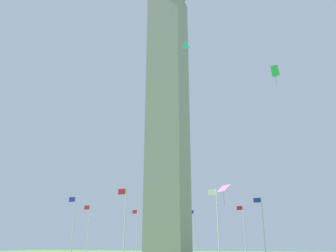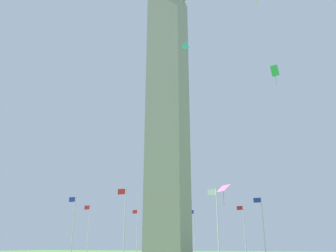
% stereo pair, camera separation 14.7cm
% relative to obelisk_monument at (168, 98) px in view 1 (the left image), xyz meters
% --- Properties ---
extents(obelisk_monument, '(5.71, 5.71, 51.92)m').
position_rel_obelisk_monument_xyz_m(obelisk_monument, '(0.00, 0.00, 0.00)').
color(obelisk_monument, gray).
rests_on(obelisk_monument, ground).
extents(flagpole_n, '(1.12, 0.14, 9.00)m').
position_rel_obelisk_monument_xyz_m(flagpole_n, '(13.77, 0.00, -21.06)').
color(flagpole_n, silver).
rests_on(flagpole_n, ground).
extents(flagpole_ne, '(1.12, 0.14, 9.00)m').
position_rel_obelisk_monument_xyz_m(flagpole_ne, '(9.75, 9.70, -21.06)').
color(flagpole_ne, silver).
rests_on(flagpole_ne, ground).
extents(flagpole_e, '(1.12, 0.14, 9.00)m').
position_rel_obelisk_monument_xyz_m(flagpole_e, '(0.05, 13.71, -21.06)').
color(flagpole_e, silver).
rests_on(flagpole_e, ground).
extents(flagpole_se, '(1.12, 0.14, 9.00)m').
position_rel_obelisk_monument_xyz_m(flagpole_se, '(-9.64, 9.70, -21.06)').
color(flagpole_se, silver).
rests_on(flagpole_se, ground).
extents(flagpole_s, '(1.12, 0.14, 9.00)m').
position_rel_obelisk_monument_xyz_m(flagpole_s, '(-13.66, 0.00, -21.06)').
color(flagpole_s, silver).
rests_on(flagpole_s, ground).
extents(flagpole_sw, '(1.12, 0.14, 9.00)m').
position_rel_obelisk_monument_xyz_m(flagpole_sw, '(-9.64, -9.70, -21.06)').
color(flagpole_sw, silver).
rests_on(flagpole_sw, ground).
extents(flagpole_w, '(1.12, 0.14, 9.00)m').
position_rel_obelisk_monument_xyz_m(flagpole_w, '(0.05, -13.71, -21.06)').
color(flagpole_w, silver).
rests_on(flagpole_w, ground).
extents(flagpole_nw, '(1.12, 0.14, 9.00)m').
position_rel_obelisk_monument_xyz_m(flagpole_nw, '(9.75, -9.70, -21.06)').
color(flagpole_nw, silver).
rests_on(flagpole_nw, ground).
extents(kite_cyan_delta, '(1.45, 1.29, 2.00)m').
position_rel_obelisk_monument_xyz_m(kite_cyan_delta, '(-6.65, 10.27, 2.38)').
color(kite_cyan_delta, '#33C6D1').
extents(kite_pink_diamond, '(1.83, 1.76, 2.48)m').
position_rel_obelisk_monument_xyz_m(kite_pink_diamond, '(-10.25, 8.36, -16.91)').
color(kite_pink_diamond, pink).
extents(kite_green_box, '(0.98, 1.29, 2.72)m').
position_rel_obelisk_monument_xyz_m(kite_green_box, '(-17.67, 10.00, -3.28)').
color(kite_green_box, green).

